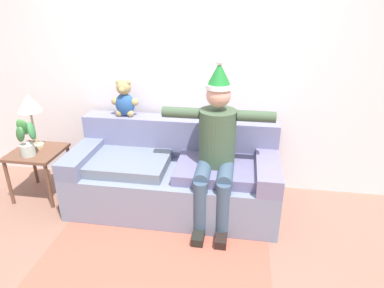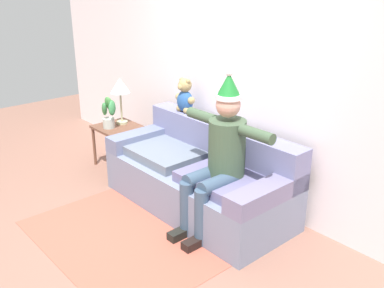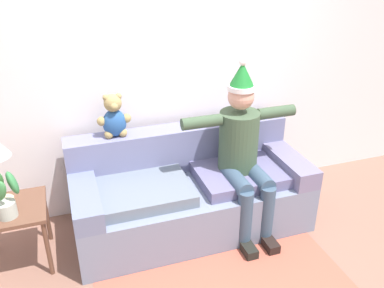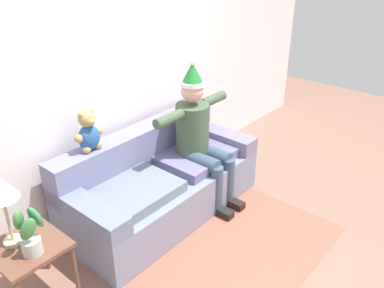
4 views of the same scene
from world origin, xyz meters
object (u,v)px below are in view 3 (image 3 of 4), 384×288
at_px(couch, 189,191).
at_px(person_seated, 243,149).
at_px(potted_plant, 4,195).
at_px(side_table, 13,216).
at_px(teddy_bear, 114,118).

distance_m(couch, person_seated, 0.63).
bearing_deg(potted_plant, person_seated, 0.37).
bearing_deg(person_seated, side_table, 177.13).
distance_m(person_seated, side_table, 1.90).
bearing_deg(couch, person_seated, -21.26).
xyz_separation_m(side_table, potted_plant, (-0.01, -0.11, 0.26)).
distance_m(teddy_bear, side_table, 1.10).
xyz_separation_m(couch, person_seated, (0.42, -0.17, 0.44)).
relative_size(couch, potted_plant, 5.20).
xyz_separation_m(couch, teddy_bear, (-0.57, 0.28, 0.68)).
relative_size(teddy_bear, potted_plant, 0.98).
relative_size(couch, person_seated, 1.34).
relative_size(person_seated, potted_plant, 3.87).
bearing_deg(potted_plant, teddy_bear, 27.16).
xyz_separation_m(couch, potted_plant, (-1.45, -0.18, 0.37)).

